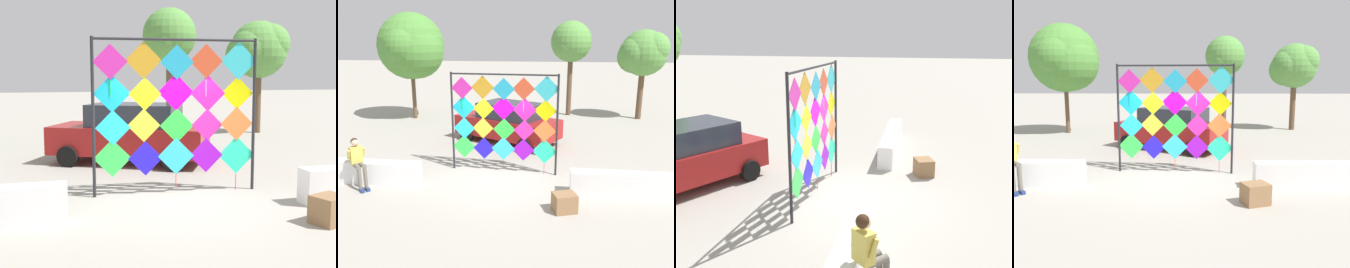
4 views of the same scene
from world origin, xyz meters
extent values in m
plane|color=#9E998E|center=(0.00, 0.00, 0.00)|extent=(120.00, 120.00, 0.00)
cube|color=white|center=(4.54, -0.59, 0.36)|extent=(4.43, 0.46, 0.73)
cylinder|color=#232328|center=(-1.67, 1.08, 1.70)|extent=(0.07, 0.07, 3.40)
cylinder|color=#232328|center=(1.89, 0.87, 1.70)|extent=(0.07, 0.07, 3.40)
cylinder|color=#232328|center=(0.11, 0.97, 3.35)|extent=(3.57, 0.27, 0.06)
cube|color=#37E853|center=(-1.28, 1.06, 0.83)|extent=(0.82, 0.06, 0.82)
cube|color=#2317F9|center=(-0.57, 1.01, 0.80)|extent=(0.76, 0.06, 0.76)
cube|color=#2FCBDF|center=(0.10, 0.96, 0.83)|extent=(0.81, 0.06, 0.81)
cylinder|color=red|center=(0.11, 0.97, 0.27)|extent=(0.02, 0.02, 0.31)
cube|color=#9712D4|center=(0.79, 0.93, 0.82)|extent=(0.77, 0.06, 0.77)
cube|color=#27F9BC|center=(1.51, 0.91, 0.80)|extent=(0.85, 0.06, 0.85)
cylinder|color=#E51653|center=(1.51, 0.92, 0.17)|extent=(0.02, 0.02, 0.42)
cube|color=#25DBF2|center=(-1.26, 1.05, 1.49)|extent=(0.75, 0.06, 0.75)
cube|color=yellow|center=(-0.60, 1.02, 1.52)|extent=(0.72, 0.06, 0.72)
cylinder|color=#1627E5|center=(-0.60, 1.03, 1.06)|extent=(0.02, 0.02, 0.21)
cube|color=#2FF540|center=(0.13, 0.99, 1.50)|extent=(0.75, 0.06, 0.75)
cube|color=#DB25A8|center=(0.82, 0.95, 1.50)|extent=(0.71, 0.06, 0.71)
cylinder|color=#16E550|center=(0.82, 0.96, 1.02)|extent=(0.02, 0.02, 0.24)
cube|color=orange|center=(1.49, 0.88, 1.52)|extent=(0.76, 0.06, 0.76)
cube|color=#15C3EA|center=(-1.27, 1.08, 2.21)|extent=(0.80, 0.06, 0.80)
cylinder|color=red|center=(-1.27, 1.09, 1.67)|extent=(0.02, 0.02, 0.27)
cube|color=#D1E717|center=(-0.57, 1.02, 2.19)|extent=(0.71, 0.05, 0.71)
cylinder|color=#2C16E5|center=(-0.57, 1.03, 1.67)|extent=(0.02, 0.02, 0.34)
cube|color=#E907DA|center=(0.11, 0.99, 2.23)|extent=(0.80, 0.06, 0.80)
cylinder|color=#16E524|center=(0.11, 1.00, 1.72)|extent=(0.02, 0.02, 0.23)
cube|color=#EE1CA2|center=(0.83, 0.95, 2.20)|extent=(0.79, 0.06, 0.79)
cylinder|color=#16E561|center=(0.83, 0.96, 1.68)|extent=(0.02, 0.02, 0.24)
cube|color=#DFD907|center=(1.51, 0.91, 2.19)|extent=(0.74, 0.06, 0.74)
cylinder|color=#161DE5|center=(1.51, 0.92, 1.64)|extent=(0.02, 0.02, 0.37)
cube|color=#DA27A8|center=(-1.30, 1.05, 2.87)|extent=(0.74, 0.06, 0.74)
cylinder|color=#16E550|center=(-1.30, 1.06, 2.33)|extent=(0.02, 0.02, 0.35)
cube|color=gold|center=(-0.59, 1.03, 2.91)|extent=(0.79, 0.06, 0.79)
cylinder|color=blue|center=(-0.59, 1.04, 2.39)|extent=(0.02, 0.02, 0.24)
cube|color=#21A9D5|center=(0.12, 0.96, 2.87)|extent=(0.74, 0.06, 0.74)
cube|color=#DB4827|center=(0.78, 0.94, 2.90)|extent=(0.74, 0.06, 0.74)
cylinder|color=#16BFE5|center=(0.78, 0.95, 2.33)|extent=(0.02, 0.02, 0.39)
cube|color=#31C2CF|center=(1.53, 0.90, 2.91)|extent=(0.84, 0.06, 0.84)
cylinder|color=red|center=(1.53, 0.91, 2.27)|extent=(0.02, 0.02, 0.43)
cylinder|color=#666056|center=(-4.08, -1.13, 0.76)|extent=(0.38, 0.37, 0.13)
cylinder|color=#666056|center=(-3.96, -1.01, 0.76)|extent=(0.38, 0.37, 0.13)
cube|color=gold|center=(-4.17, -0.94, 1.05)|extent=(0.39, 0.40, 0.52)
sphere|color=#DBB293|center=(-4.17, -0.94, 1.45)|extent=(0.22, 0.22, 0.22)
sphere|color=#382314|center=(-4.18, -0.92, 1.46)|extent=(0.22, 0.22, 0.22)
cylinder|color=gold|center=(-4.30, -1.11, 1.10)|extent=(0.18, 0.18, 0.31)
cylinder|color=gold|center=(-4.00, -0.79, 1.10)|extent=(0.18, 0.18, 0.31)
cube|color=maroon|center=(-0.24, 4.72, 0.70)|extent=(4.90, 3.81, 0.81)
cube|color=#282D38|center=(-0.10, 4.65, 1.43)|extent=(3.03, 2.68, 0.65)
cylinder|color=black|center=(0.67, 3.15, 0.30)|extent=(0.64, 0.49, 0.60)
cylinder|color=black|center=(1.57, 4.87, 0.30)|extent=(0.64, 0.49, 0.60)
cube|color=olive|center=(2.13, -1.78, 0.25)|extent=(0.72, 0.66, 0.51)
camera|label=1|loc=(-2.67, -8.71, 2.62)|focal=49.76mm
camera|label=2|loc=(1.74, -10.76, 4.51)|focal=38.81mm
camera|label=3|loc=(-9.60, -1.76, 4.19)|focal=43.13mm
camera|label=4|loc=(0.55, -9.52, 2.94)|focal=36.31mm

